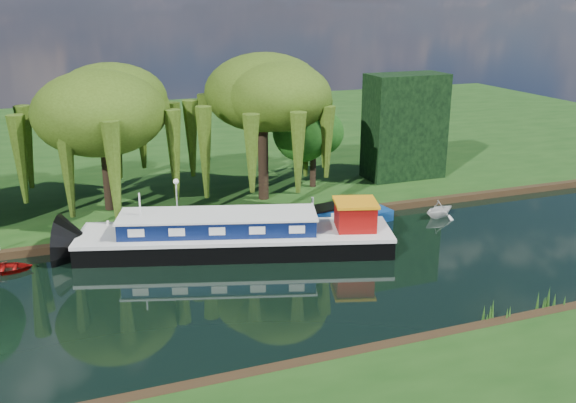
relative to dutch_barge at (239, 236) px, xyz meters
name	(u,v)px	position (x,y,z in m)	size (l,w,h in m)	color
ground	(210,292)	(-2.85, -4.66, -0.93)	(120.00, 120.00, 0.00)	black
far_bank	(125,146)	(-2.85, 29.34, -0.70)	(120.00, 52.00, 0.45)	#14370F
dutch_barge	(239,236)	(0.00, 0.00, 0.00)	(18.12, 8.99, 3.74)	black
narrowboat	(316,222)	(5.44, 1.50, -0.36)	(11.05, 3.53, 1.59)	navy
red_dinghy	(6,272)	(-12.44, 1.54, -0.93)	(1.97, 2.76, 0.57)	maroon
white_cruiser	(439,217)	(14.17, 1.05, -0.93)	(2.10, 2.43, 1.28)	silver
willow_left	(102,112)	(-6.20, 9.11, 6.05)	(7.50, 7.50, 8.99)	black
willow_right	(263,105)	(4.10, 7.68, 6.11)	(7.41, 7.41, 9.03)	black
tree_far_right	(313,128)	(8.51, 9.31, 3.94)	(3.91, 3.91, 6.40)	black
conifer_hedge	(405,126)	(16.15, 9.34, 3.52)	(6.00, 3.00, 8.00)	black
lamppost	(176,188)	(-2.35, 5.84, 1.49)	(0.36, 0.36, 2.56)	silver
mooring_posts	(168,222)	(-3.35, 3.74, 0.02)	(19.16, 0.16, 1.00)	silver
reeds_near	(412,328)	(4.03, -12.23, -0.38)	(33.70, 1.50, 1.10)	#244B14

